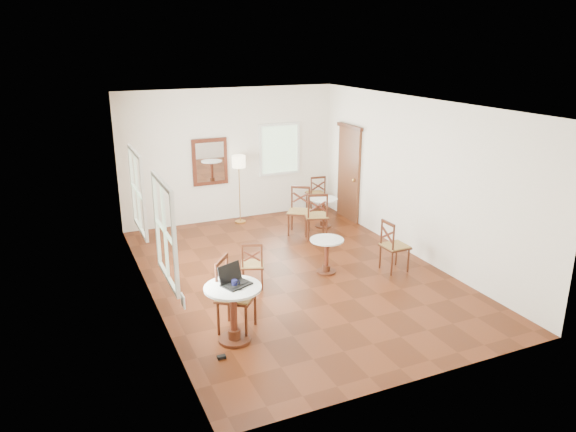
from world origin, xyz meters
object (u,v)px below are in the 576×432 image
object	(u,v)px
floor_lamp	(239,166)
power_adapter	(221,357)
chair_near_a	(252,264)
chair_back_b	(299,211)
chair_back_a	(316,193)
laptop	(234,280)
chair_near_b	(234,295)
water_glass	(229,277)
chair_mid_b	(394,246)
cafe_table_mid	(327,252)
mouse	(240,289)
cafe_table_near	(233,308)
navy_mug	(235,283)
cafe_table_back	(323,209)
chair_mid_a	(316,216)

from	to	relation	value
floor_lamp	power_adapter	xyz separation A→B (m)	(-2.08, -5.22, -1.29)
chair_near_a	chair_back_b	distance (m)	2.84
chair_back_a	laptop	bearing A→B (deg)	60.77
floor_lamp	power_adapter	bearing A→B (deg)	-111.73
chair_back_a	floor_lamp	size ratio (longest dim) A/B	0.58
chair_near_b	chair_back_a	world-z (taller)	chair_near_b
chair_near_b	water_glass	xyz separation A→B (m)	(-0.09, -0.10, 0.33)
chair_mid_b	floor_lamp	size ratio (longest dim) A/B	0.61
cafe_table_mid	mouse	xyz separation A→B (m)	(-2.20, -1.68, 0.45)
chair_near_a	power_adapter	world-z (taller)	chair_near_a
cafe_table_near	chair_near_b	world-z (taller)	chair_near_b
cafe_table_near	navy_mug	distance (m)	0.36
cafe_table_near	chair_near_a	distance (m)	1.73
chair_near_a	laptop	world-z (taller)	laptop
cafe_table_back	power_adapter	bearing A→B (deg)	-131.38
chair_back_a	floor_lamp	xyz separation A→B (m)	(-1.96, -0.04, 0.86)
floor_lamp	chair_back_b	bearing A→B (deg)	-52.91
chair_mid_a	chair_back_b	bearing A→B (deg)	-50.56
chair_back_b	laptop	bearing A→B (deg)	-91.74
chair_near_b	chair_mid_a	bearing A→B (deg)	-5.29
laptop	cafe_table_mid	bearing A→B (deg)	11.89
chair_back_b	water_glass	size ratio (longest dim) A/B	10.19
chair_mid_a	power_adapter	world-z (taller)	chair_mid_a
chair_near_a	water_glass	world-z (taller)	water_glass
navy_mug	water_glass	xyz separation A→B (m)	(-0.01, 0.21, 0.00)
chair_near_a	chair_mid_a	size ratio (longest dim) A/B	0.82
cafe_table_mid	cafe_table_back	bearing A→B (deg)	63.77
power_adapter	cafe_table_mid	bearing A→B (deg)	36.66
chair_mid_a	chair_mid_b	distance (m)	2.12
cafe_table_back	laptop	distance (m)	5.03
power_adapter	chair_near_a	bearing A→B (deg)	58.69
laptop	navy_mug	size ratio (longest dim) A/B	3.86
chair_back_a	chair_mid_b	bearing A→B (deg)	92.98
cafe_table_near	power_adapter	bearing A→B (deg)	-130.16
cafe_table_mid	chair_back_b	distance (m)	2.15
chair_near_b	chair_back_a	bearing A→B (deg)	0.19
cafe_table_near	mouse	bearing A→B (deg)	-67.80
chair_mid_b	cafe_table_mid	bearing A→B (deg)	69.02
floor_lamp	cafe_table_near	bearing A→B (deg)	-110.12
cafe_table_mid	laptop	distance (m)	2.71
floor_lamp	water_glass	bearing A→B (deg)	-110.68
chair_mid_a	chair_back_b	world-z (taller)	chair_mid_a
cafe_table_back	chair_back_a	xyz separation A→B (m)	(0.37, 1.09, 0.04)
chair_mid_b	power_adapter	xyz separation A→B (m)	(-3.69, -1.50, -0.45)
cafe_table_mid	chair_near_a	bearing A→B (deg)	-178.41
chair_mid_b	navy_mug	world-z (taller)	chair_mid_b
mouse	water_glass	xyz separation A→B (m)	(-0.03, 0.33, 0.03)
chair_mid_b	chair_near_a	bearing A→B (deg)	80.44
laptop	water_glass	bearing A→B (deg)	76.67
cafe_table_mid	chair_mid_a	size ratio (longest dim) A/B	0.63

